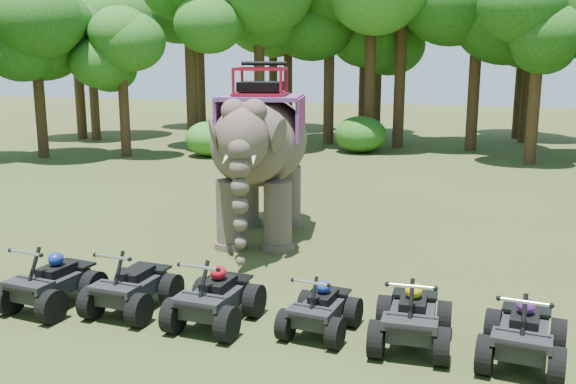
# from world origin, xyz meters

# --- Properties ---
(ground) EXTENTS (110.00, 110.00, 0.00)m
(ground) POSITION_xyz_m (0.00, 0.00, 0.00)
(ground) COLOR #47381E
(ground) RESTS_ON ground
(elephant) EXTENTS (3.37, 5.97, 4.74)m
(elephant) POSITION_xyz_m (-1.54, 3.88, 2.37)
(elephant) COLOR brown
(elephant) RESTS_ON ground
(atv_0) EXTENTS (1.56, 1.98, 1.35)m
(atv_0) POSITION_xyz_m (-3.91, -2.15, 0.67)
(atv_0) COLOR black
(atv_0) RESTS_ON ground
(atv_1) EXTENTS (1.44, 1.88, 1.33)m
(atv_1) POSITION_xyz_m (-2.28, -1.87, 0.66)
(atv_1) COLOR black
(atv_1) RESTS_ON ground
(atv_2) EXTENTS (1.47, 1.92, 1.35)m
(atv_2) POSITION_xyz_m (-0.48, -2.01, 0.67)
(atv_2) COLOR black
(atv_2) RESTS_ON ground
(atv_3) EXTENTS (1.34, 1.70, 1.16)m
(atv_3) POSITION_xyz_m (1.49, -1.83, 0.58)
(atv_3) COLOR black
(atv_3) RESTS_ON ground
(atv_4) EXTENTS (1.35, 1.82, 1.34)m
(atv_4) POSITION_xyz_m (3.12, -1.92, 0.67)
(atv_4) COLOR black
(atv_4) RESTS_ON ground
(atv_5) EXTENTS (1.51, 1.93, 1.32)m
(atv_5) POSITION_xyz_m (4.91, -2.09, 0.66)
(atv_5) COLOR black
(atv_5) RESTS_ON ground
(tree_0) EXTENTS (6.97, 6.97, 9.96)m
(tree_0) POSITION_xyz_m (0.00, 22.99, 4.98)
(tree_0) COLOR #195114
(tree_0) RESTS_ON ground
(tree_1) EXTENTS (6.83, 6.83, 9.75)m
(tree_1) POSITION_xyz_m (3.87, 22.72, 4.88)
(tree_1) COLOR #195114
(tree_1) RESTS_ON ground
(tree_2) EXTENTS (5.30, 5.30, 7.57)m
(tree_2) POSITION_xyz_m (6.56, 18.94, 3.79)
(tree_2) COLOR #195114
(tree_2) RESTS_ON ground
(tree_29) EXTENTS (5.08, 5.08, 7.25)m
(tree_29) POSITION_xyz_m (-16.35, 14.35, 3.63)
(tree_29) COLOR #195114
(tree_29) RESTS_ON ground
(tree_30) EXTENTS (4.55, 4.55, 6.50)m
(tree_30) POSITION_xyz_m (-12.68, 15.91, 3.25)
(tree_30) COLOR #195114
(tree_30) RESTS_ON ground
(tree_31) EXTENTS (6.61, 6.61, 9.44)m
(tree_31) POSITION_xyz_m (-10.19, 18.46, 4.72)
(tree_31) COLOR #195114
(tree_31) RESTS_ON ground
(tree_32) EXTENTS (6.31, 6.31, 9.01)m
(tree_32) POSITION_xyz_m (-7.13, 20.39, 4.50)
(tree_32) COLOR #195114
(tree_32) RESTS_ON ground
(tree_33) EXTENTS (6.82, 6.82, 9.74)m
(tree_33) POSITION_xyz_m (-3.97, 23.23, 4.87)
(tree_33) COLOR #195114
(tree_33) RESTS_ON ground
(tree_34) EXTENTS (6.54, 6.54, 9.34)m
(tree_34) POSITION_xyz_m (-2.67, 27.23, 4.67)
(tree_34) COLOR #195114
(tree_34) RESTS_ON ground
(tree_35) EXTENTS (6.14, 6.14, 8.77)m
(tree_35) POSITION_xyz_m (6.51, 28.80, 4.38)
(tree_35) COLOR #195114
(tree_35) RESTS_ON ground
(tree_36) EXTENTS (7.28, 7.28, 10.40)m
(tree_36) POSITION_xyz_m (-14.67, 29.85, 5.20)
(tree_36) COLOR #195114
(tree_36) RESTS_ON ground
(tree_38) EXTENTS (5.32, 5.32, 7.60)m
(tree_38) POSITION_xyz_m (-1.63, 25.72, 3.80)
(tree_38) COLOR #195114
(tree_38) RESTS_ON ground
(tree_39) EXTENTS (6.29, 6.29, 8.98)m
(tree_39) POSITION_xyz_m (-7.95, 28.77, 4.49)
(tree_39) COLOR #195114
(tree_39) RESTS_ON ground
(tree_40) EXTENTS (6.81, 6.81, 9.73)m
(tree_40) POSITION_xyz_m (-1.47, 22.00, 4.87)
(tree_40) COLOR #195114
(tree_40) RESTS_ON ground
(tree_43) EXTENTS (6.36, 6.36, 9.08)m
(tree_43) POSITION_xyz_m (-9.32, 29.84, 4.54)
(tree_43) COLOR #195114
(tree_43) RESTS_ON ground
(tree_45) EXTENTS (5.29, 5.29, 7.56)m
(tree_45) POSITION_xyz_m (-17.65, 21.05, 3.78)
(tree_45) COLOR #195114
(tree_45) RESTS_ON ground
(tree_46) EXTENTS (5.55, 5.55, 7.93)m
(tree_46) POSITION_xyz_m (6.75, 26.92, 3.96)
(tree_46) COLOR #195114
(tree_46) RESTS_ON ground
(tree_47) EXTENTS (6.48, 6.48, 9.26)m
(tree_47) POSITION_xyz_m (-18.78, 21.31, 4.63)
(tree_47) COLOR #195114
(tree_47) RESTS_ON ground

